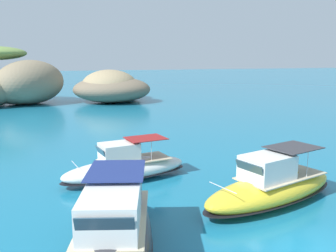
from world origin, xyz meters
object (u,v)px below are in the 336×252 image
object	(u,v)px
motorboat_white	(125,167)
motorboat_yellow	(271,187)
islet_small	(113,88)
motorboat_charcoal	(113,239)

from	to	relation	value
motorboat_white	motorboat_yellow	bearing A→B (deg)	-43.19
islet_small	motorboat_white	world-z (taller)	islet_small
motorboat_yellow	islet_small	bearing A→B (deg)	89.85
motorboat_charcoal	islet_small	bearing A→B (deg)	79.83
motorboat_yellow	motorboat_charcoal	world-z (taller)	motorboat_charcoal
motorboat_charcoal	motorboat_yellow	bearing A→B (deg)	18.70
islet_small	motorboat_charcoal	size ratio (longest dim) A/B	1.69
islet_small	motorboat_yellow	distance (m)	46.64
islet_small	motorboat_charcoal	distance (m)	50.40
islet_small	motorboat_white	distance (m)	41.15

